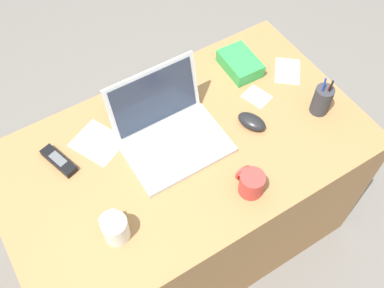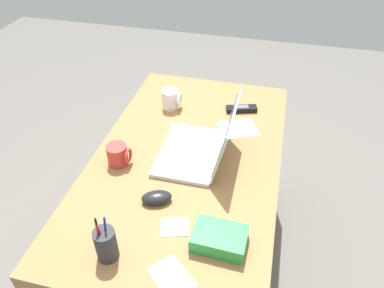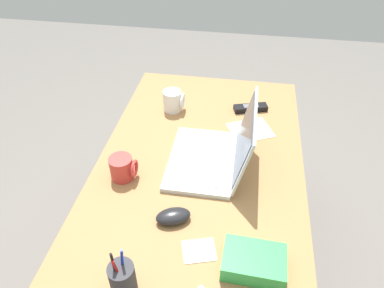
{
  "view_description": "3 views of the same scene",
  "coord_description": "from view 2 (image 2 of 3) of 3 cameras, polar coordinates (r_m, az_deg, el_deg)",
  "views": [
    {
      "loc": [
        -0.44,
        -0.76,
        2.04
      ],
      "look_at": [
        0.01,
        -0.03,
        0.78
      ],
      "focal_mm": 41.91,
      "sensor_mm": 36.0,
      "label": 1
    },
    {
      "loc": [
        1.11,
        0.29,
        1.73
      ],
      "look_at": [
        0.04,
        0.03,
        0.83
      ],
      "focal_mm": 34.34,
      "sensor_mm": 36.0,
      "label": 2
    },
    {
      "loc": [
        0.96,
        0.13,
        1.64
      ],
      "look_at": [
        -0.0,
        -0.03,
        0.83
      ],
      "focal_mm": 33.56,
      "sensor_mm": 36.0,
      "label": 3
    }
  ],
  "objects": [
    {
      "name": "desk",
      "position": [
        1.78,
        -0.73,
        -10.94
      ],
      "size": [
        1.31,
        0.76,
        0.73
      ],
      "primitive_type": "cube",
      "color": "#9E7042",
      "rests_on": "ground"
    },
    {
      "name": "computer_mouse",
      "position": [
        1.34,
        -5.51,
        -8.27
      ],
      "size": [
        0.1,
        0.13,
        0.04
      ],
      "primitive_type": "ellipsoid",
      "rotation": [
        0.0,
        0.0,
        0.39
      ],
      "color": "black",
      "rests_on": "desk"
    },
    {
      "name": "coffee_mug_tall",
      "position": [
        1.49,
        -11.4,
        -1.66
      ],
      "size": [
        0.08,
        0.09,
        0.09
      ],
      "color": "#C63833",
      "rests_on": "desk"
    },
    {
      "name": "ground_plane",
      "position": [
        2.07,
        -0.64,
        -17.43
      ],
      "size": [
        6.0,
        6.0,
        0.0
      ],
      "primitive_type": "plane",
      "color": "slate"
    },
    {
      "name": "paper_note_near_laptop",
      "position": [
        1.68,
        7.16,
        2.4
      ],
      "size": [
        0.2,
        0.21,
        0.0
      ],
      "primitive_type": "cube",
      "rotation": [
        0.0,
        0.0,
        0.44
      ],
      "color": "white",
      "rests_on": "desk"
    },
    {
      "name": "laptop",
      "position": [
        1.49,
        1.39,
        -0.43
      ],
      "size": [
        0.35,
        0.3,
        0.24
      ],
      "color": "silver",
      "rests_on": "desk"
    },
    {
      "name": "coffee_mug_white",
      "position": [
        1.79,
        -3.29,
        6.96
      ],
      "size": [
        0.08,
        0.09,
        0.09
      ],
      "color": "white",
      "rests_on": "desk"
    },
    {
      "name": "snack_bag",
      "position": [
        1.21,
        4.28,
        -14.41
      ],
      "size": [
        0.13,
        0.18,
        0.06
      ],
      "primitive_type": "cube",
      "rotation": [
        0.0,
        0.0,
        -0.04
      ],
      "color": "green",
      "rests_on": "desk"
    },
    {
      "name": "pen_holder",
      "position": [
        1.19,
        -13.23,
        -14.88
      ],
      "size": [
        0.07,
        0.07,
        0.17
      ],
      "color": "#333338",
      "rests_on": "desk"
    },
    {
      "name": "paper_note_left",
      "position": [
        1.16,
        -3.12,
        -20.04
      ],
      "size": [
        0.16,
        0.16,
        0.0
      ],
      "primitive_type": "cube",
      "rotation": [
        0.0,
        0.0,
        -0.7
      ],
      "color": "white",
      "rests_on": "desk"
    },
    {
      "name": "cordless_phone",
      "position": [
        1.8,
        7.68,
        5.44
      ],
      "size": [
        0.09,
        0.15,
        0.03
      ],
      "color": "black",
      "rests_on": "desk"
    },
    {
      "name": "paper_note_right",
      "position": [
        1.27,
        -2.64,
        -12.75
      ],
      "size": [
        0.1,
        0.11,
        0.0
      ],
      "primitive_type": "cube",
      "rotation": [
        0.0,
        0.0,
        0.29
      ],
      "color": "white",
      "rests_on": "desk"
    }
  ]
}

